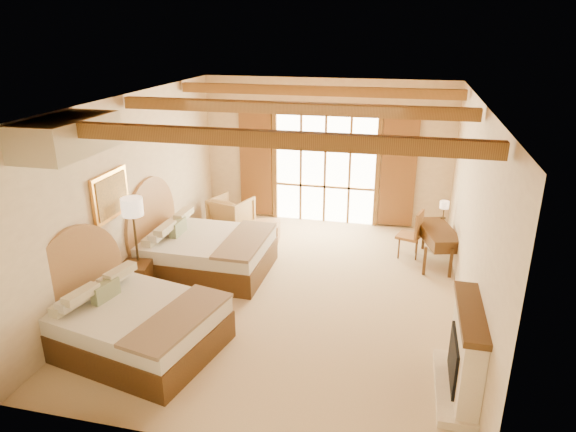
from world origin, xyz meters
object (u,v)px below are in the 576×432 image
(bed_far, at_px, (197,247))
(desk, at_px, (437,244))
(bed_near, at_px, (126,319))
(nightstand, at_px, (137,279))
(armchair, at_px, (231,213))

(bed_far, height_order, desk, bed_far)
(bed_near, height_order, bed_far, bed_far)
(bed_far, distance_m, nightstand, 1.27)
(bed_near, distance_m, bed_far, 2.48)
(nightstand, height_order, desk, desk)
(bed_far, bearing_deg, armchair, 92.74)
(bed_near, relative_size, bed_far, 1.10)
(bed_far, relative_size, nightstand, 4.11)
(armchair, distance_m, desk, 4.40)
(bed_far, bearing_deg, bed_near, -89.88)
(bed_near, bearing_deg, armchair, 102.71)
(bed_near, relative_size, nightstand, 4.52)
(armchair, relative_size, desk, 0.59)
(armchair, bearing_deg, bed_near, 107.14)
(desk, bearing_deg, bed_far, -178.65)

